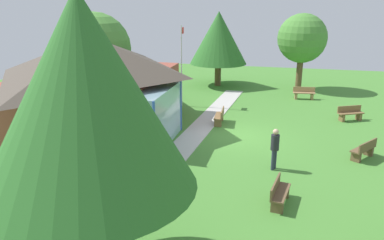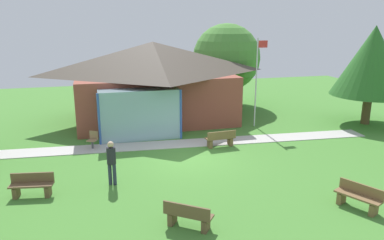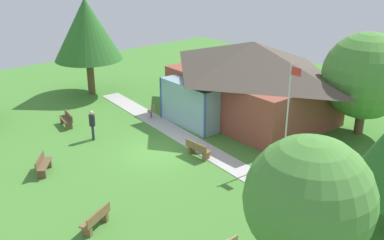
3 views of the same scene
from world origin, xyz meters
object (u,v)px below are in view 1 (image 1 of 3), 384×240
at_px(tree_east_hedge, 219,38).
at_px(tree_west_hedge, 84,95).
at_px(flagpole, 182,62).
at_px(bench_mid_left, 279,194).
at_px(patio_chair_west, 163,156).
at_px(pavilion, 97,82).
at_px(visitor_strolling_lawn, 275,146).
at_px(bench_rear_near_path, 220,117).
at_px(tree_behind_pavilion_right, 95,49).
at_px(tree_far_east, 302,39).
at_px(bench_front_right, 350,114).
at_px(bench_front_center, 364,150).
at_px(bench_lawn_far_right, 304,93).

bearing_deg(tree_east_hedge, tree_west_hedge, -177.22).
height_order(flagpole, bench_mid_left, flagpole).
bearing_deg(patio_chair_west, tree_west_hedge, 32.27).
distance_m(pavilion, flagpole, 6.40).
bearing_deg(visitor_strolling_lawn, bench_mid_left, -151.85).
bearing_deg(pavilion, patio_chair_west, -128.33).
height_order(bench_rear_near_path, tree_behind_pavilion_right, tree_behind_pavilion_right).
xyz_separation_m(pavilion, tree_far_east, (12.47, -10.67, 1.36)).
xyz_separation_m(bench_mid_left, tree_far_east, (18.42, -1.04, 3.49)).
xyz_separation_m(bench_front_right, bench_rear_near_path, (-2.38, 7.21, 0.00)).
bearing_deg(tree_east_hedge, bench_front_center, -146.64).
bearing_deg(tree_behind_pavilion_right, flagpole, -93.30).
xyz_separation_m(bench_front_right, tree_far_east, (7.74, 2.72, 3.49)).
distance_m(bench_front_center, tree_west_hedge, 13.09).
distance_m(bench_front_center, bench_rear_near_path, 7.76).
distance_m(flagpole, tree_far_east, 10.28).
distance_m(tree_far_east, tree_east_hedge, 6.38).
distance_m(bench_front_center, tree_behind_pavilion_right, 17.96).
height_order(bench_front_right, tree_east_hedge, tree_east_hedge).
relative_size(bench_lawn_far_right, tree_east_hedge, 0.26).
distance_m(pavilion, tree_east_hedge, 13.14).
xyz_separation_m(visitor_strolling_lawn, tree_far_east, (15.59, -1.32, 2.87)).
bearing_deg(visitor_strolling_lawn, pavilion, 94.19).
bearing_deg(bench_rear_near_path, bench_mid_left, -161.48).
height_order(bench_mid_left, bench_lawn_far_right, same).
bearing_deg(tree_west_hedge, tree_far_east, -12.76).
bearing_deg(visitor_strolling_lawn, bench_lawn_far_right, 15.11).
xyz_separation_m(bench_front_right, bench_lawn_far_right, (4.57, 2.40, 0.00)).
distance_m(bench_front_right, bench_rear_near_path, 7.59).
bearing_deg(flagpole, bench_front_center, -123.57).
bearing_deg(visitor_strolling_lawn, patio_chair_west, 121.29).
bearing_deg(bench_mid_left, visitor_strolling_lawn, -165.27).
distance_m(pavilion, tree_behind_pavilion_right, 6.77).
xyz_separation_m(bench_mid_left, bench_rear_near_path, (8.30, 3.45, 0.00)).
xyz_separation_m(pavilion, visitor_strolling_lawn, (-3.12, -9.36, -1.51)).
xyz_separation_m(visitor_strolling_lawn, tree_behind_pavilion_right, (9.06, 12.46, 2.47)).
relative_size(bench_lawn_far_right, bench_rear_near_path, 1.01).
relative_size(pavilion, bench_rear_near_path, 6.77).
height_order(bench_rear_near_path, visitor_strolling_lawn, visitor_strolling_lawn).
distance_m(pavilion, bench_front_right, 14.36).
height_order(bench_mid_left, bench_rear_near_path, same).
relative_size(bench_mid_left, tree_west_hedge, 0.22).
distance_m(patio_chair_west, tree_far_east, 17.64).
height_order(flagpole, bench_front_right, flagpole).
relative_size(flagpole, bench_front_right, 3.36).
bearing_deg(tree_west_hedge, tree_behind_pavilion_right, 27.07).
bearing_deg(bench_mid_left, bench_front_right, 169.79).
relative_size(bench_front_right, tree_far_east, 0.27).
distance_m(bench_front_right, patio_chair_west, 12.10).
height_order(visitor_strolling_lawn, tree_east_hedge, tree_east_hedge).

